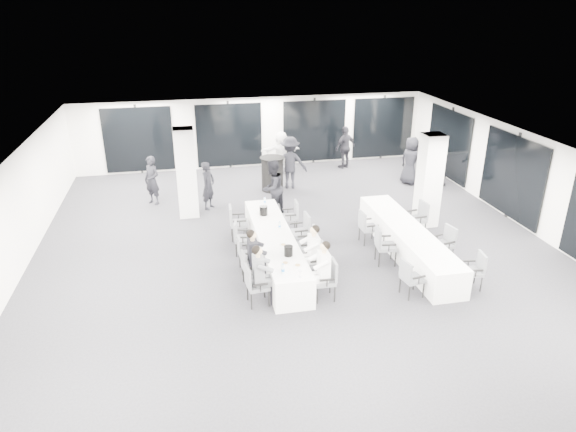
# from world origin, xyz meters

# --- Properties ---
(room) EXTENTS (14.04, 16.04, 2.84)m
(room) POSITION_xyz_m (0.89, 1.11, 1.39)
(room) COLOR #242429
(room) RESTS_ON ground
(column_left) EXTENTS (0.60, 0.60, 2.80)m
(column_left) POSITION_xyz_m (-2.80, 3.20, 1.40)
(column_left) COLOR silver
(column_left) RESTS_ON floor
(column_right) EXTENTS (0.60, 0.60, 2.80)m
(column_right) POSITION_xyz_m (4.20, 1.00, 1.40)
(column_right) COLOR silver
(column_right) RESTS_ON floor
(banquet_table_main) EXTENTS (0.90, 5.00, 0.75)m
(banquet_table_main) POSITION_xyz_m (-0.70, -0.39, 0.38)
(banquet_table_main) COLOR white
(banquet_table_main) RESTS_ON floor
(banquet_table_side) EXTENTS (0.90, 5.00, 0.75)m
(banquet_table_side) POSITION_xyz_m (2.82, -0.76, 0.38)
(banquet_table_side) COLOR white
(banquet_table_side) RESTS_ON floor
(cocktail_table) EXTENTS (0.88, 0.88, 1.22)m
(cocktail_table) POSITION_xyz_m (0.20, 4.96, 0.62)
(cocktail_table) COLOR black
(cocktail_table) RESTS_ON floor
(chair_main_left_near) EXTENTS (0.52, 0.57, 0.95)m
(chair_main_left_near) POSITION_xyz_m (-1.53, -2.37, 0.54)
(chair_main_left_near) COLOR #525459
(chair_main_left_near) RESTS_ON floor
(chair_main_left_second) EXTENTS (0.50, 0.53, 0.88)m
(chair_main_left_second) POSITION_xyz_m (-1.52, -1.53, 0.50)
(chair_main_left_second) COLOR #525459
(chair_main_left_second) RESTS_ON floor
(chair_main_left_mid) EXTENTS (0.48, 0.54, 0.93)m
(chair_main_left_mid) POSITION_xyz_m (-1.53, -0.82, 0.53)
(chair_main_left_mid) COLOR #525459
(chair_main_left_mid) RESTS_ON floor
(chair_main_left_fourth) EXTENTS (0.54, 0.57, 0.91)m
(chair_main_left_fourth) POSITION_xyz_m (-1.53, 0.17, 0.52)
(chair_main_left_fourth) COLOR #525459
(chair_main_left_fourth) RESTS_ON floor
(chair_main_left_far) EXTENTS (0.53, 0.59, 1.00)m
(chair_main_left_far) POSITION_xyz_m (-1.53, 1.13, 0.57)
(chair_main_left_far) COLOR #525459
(chair_main_left_far) RESTS_ON floor
(chair_main_right_near) EXTENTS (0.49, 0.55, 0.95)m
(chair_main_right_near) POSITION_xyz_m (0.14, -2.46, 0.54)
(chair_main_right_near) COLOR #525459
(chair_main_right_near) RESTS_ON floor
(chair_main_right_second) EXTENTS (0.49, 0.55, 0.95)m
(chair_main_right_second) POSITION_xyz_m (0.14, -1.56, 0.54)
(chair_main_right_second) COLOR #525459
(chair_main_right_second) RESTS_ON floor
(chair_main_right_mid) EXTENTS (0.53, 0.59, 1.00)m
(chair_main_right_mid) POSITION_xyz_m (0.14, -0.72, 0.57)
(chair_main_right_mid) COLOR #525459
(chair_main_right_mid) RESTS_ON floor
(chair_main_right_fourth) EXTENTS (0.54, 0.59, 1.02)m
(chair_main_right_fourth) POSITION_xyz_m (0.14, 0.12, 0.58)
(chair_main_right_fourth) COLOR #525459
(chair_main_right_fourth) RESTS_ON floor
(chair_main_right_far) EXTENTS (0.48, 0.54, 0.92)m
(chair_main_right_far) POSITION_xyz_m (0.13, 1.34, 0.53)
(chair_main_right_far) COLOR #525459
(chair_main_right_far) RESTS_ON floor
(chair_side_left_near) EXTENTS (0.52, 0.56, 0.91)m
(chair_side_left_near) POSITION_xyz_m (1.99, -2.76, 0.52)
(chair_side_left_near) COLOR #525459
(chair_side_left_near) RESTS_ON floor
(chair_side_left_mid) EXTENTS (0.57, 0.61, 1.00)m
(chair_side_left_mid) POSITION_xyz_m (1.98, -1.12, 0.57)
(chair_side_left_mid) COLOR #525459
(chair_side_left_mid) RESTS_ON floor
(chair_side_left_far) EXTENTS (0.49, 0.55, 0.94)m
(chair_side_left_far) POSITION_xyz_m (1.99, 0.12, 0.53)
(chair_side_left_far) COLOR #525459
(chair_side_left_far) RESTS_ON floor
(chair_side_right_near) EXTENTS (0.52, 0.56, 0.90)m
(chair_side_right_near) POSITION_xyz_m (3.65, -2.72, 0.51)
(chair_side_right_near) COLOR #525459
(chair_side_right_near) RESTS_ON floor
(chair_side_right_mid) EXTENTS (0.55, 0.59, 0.93)m
(chair_side_right_mid) POSITION_xyz_m (3.65, -1.27, 0.53)
(chair_side_right_mid) COLOR #525459
(chair_side_right_mid) RESTS_ON floor
(chair_side_right_far) EXTENTS (0.55, 0.60, 1.00)m
(chair_side_right_far) POSITION_xyz_m (3.66, 0.36, 0.57)
(chair_side_right_far) COLOR #525459
(chair_side_right_far) RESTS_ON floor
(seated_guest_a) EXTENTS (0.50, 0.38, 1.44)m
(seated_guest_a) POSITION_xyz_m (-1.36, -2.36, 0.81)
(seated_guest_a) COLOR slate
(seated_guest_a) RESTS_ON floor
(seated_guest_b) EXTENTS (0.50, 0.38, 1.44)m
(seated_guest_b) POSITION_xyz_m (-1.36, -1.52, 0.81)
(seated_guest_b) COLOR black
(seated_guest_b) RESTS_ON floor
(seated_guest_c) EXTENTS (0.50, 0.38, 1.44)m
(seated_guest_c) POSITION_xyz_m (-0.03, -2.46, 0.81)
(seated_guest_c) COLOR white
(seated_guest_c) RESTS_ON floor
(seated_guest_d) EXTENTS (0.50, 0.38, 1.44)m
(seated_guest_d) POSITION_xyz_m (-0.03, -1.57, 0.81)
(seated_guest_d) COLOR white
(seated_guest_d) RESTS_ON floor
(standing_guest_a) EXTENTS (0.80, 0.83, 1.78)m
(standing_guest_a) POSITION_xyz_m (-2.14, 3.65, 0.89)
(standing_guest_a) COLOR black
(standing_guest_a) RESTS_ON floor
(standing_guest_b) EXTENTS (1.12, 1.11, 2.03)m
(standing_guest_b) POSITION_xyz_m (-0.20, 2.70, 1.02)
(standing_guest_b) COLOR black
(standing_guest_b) RESTS_ON floor
(standing_guest_c) EXTENTS (1.51, 1.00, 2.13)m
(standing_guest_c) POSITION_xyz_m (0.87, 5.10, 1.07)
(standing_guest_c) COLOR black
(standing_guest_c) RESTS_ON floor
(standing_guest_d) EXTENTS (1.31, 1.08, 1.94)m
(standing_guest_d) POSITION_xyz_m (3.55, 6.99, 0.97)
(standing_guest_d) COLOR black
(standing_guest_d) RESTS_ON floor
(standing_guest_e) EXTENTS (0.96, 1.13, 2.00)m
(standing_guest_e) POSITION_xyz_m (5.30, 4.61, 1.00)
(standing_guest_e) COLOR black
(standing_guest_e) RESTS_ON floor
(standing_guest_f) EXTENTS (1.76, 0.72, 1.89)m
(standing_guest_f) POSITION_xyz_m (0.90, 6.90, 0.95)
(standing_guest_f) COLOR white
(standing_guest_f) RESTS_ON floor
(standing_guest_g) EXTENTS (0.86, 0.86, 1.85)m
(standing_guest_g) POSITION_xyz_m (-3.93, 4.46, 0.93)
(standing_guest_g) COLOR black
(standing_guest_g) RESTS_ON floor
(standing_guest_h) EXTENTS (1.06, 0.98, 1.89)m
(standing_guest_h) POSITION_xyz_m (6.20, 4.34, 0.94)
(standing_guest_h) COLOR black
(standing_guest_h) RESTS_ON floor
(ice_bucket_near) EXTENTS (0.21, 0.21, 0.24)m
(ice_bucket_near) POSITION_xyz_m (-0.60, -1.63, 0.87)
(ice_bucket_near) COLOR black
(ice_bucket_near) RESTS_ON banquet_table_main
(ice_bucket_far) EXTENTS (0.23, 0.23, 0.26)m
(ice_bucket_far) POSITION_xyz_m (-0.77, 0.94, 0.88)
(ice_bucket_far) COLOR black
(ice_bucket_far) RESTS_ON banquet_table_main
(water_bottle_a) EXTENTS (0.08, 0.08, 0.24)m
(water_bottle_a) POSITION_xyz_m (-0.90, -2.47, 0.87)
(water_bottle_a) COLOR silver
(water_bottle_a) RESTS_ON banquet_table_main
(water_bottle_b) EXTENTS (0.06, 0.06, 0.20)m
(water_bottle_b) POSITION_xyz_m (-0.51, -0.08, 0.85)
(water_bottle_b) COLOR silver
(water_bottle_b) RESTS_ON banquet_table_main
(water_bottle_c) EXTENTS (0.06, 0.06, 0.20)m
(water_bottle_c) POSITION_xyz_m (-0.60, 1.75, 0.85)
(water_bottle_c) COLOR silver
(water_bottle_c) RESTS_ON banquet_table_main
(plate_a) EXTENTS (0.20, 0.20, 0.03)m
(plate_a) POSITION_xyz_m (-0.75, -2.00, 0.76)
(plate_a) COLOR white
(plate_a) RESTS_ON banquet_table_main
(plate_b) EXTENTS (0.21, 0.21, 0.03)m
(plate_b) POSITION_xyz_m (-0.50, -2.17, 0.76)
(plate_b) COLOR white
(plate_b) RESTS_ON banquet_table_main
(plate_c) EXTENTS (0.19, 0.19, 0.03)m
(plate_c) POSITION_xyz_m (-0.61, -1.06, 0.76)
(plate_c) COLOR white
(plate_c) RESTS_ON banquet_table_main
(wine_glass) EXTENTS (0.07, 0.07, 0.20)m
(wine_glass) POSITION_xyz_m (-0.56, -2.69, 0.90)
(wine_glass) COLOR silver
(wine_glass) RESTS_ON banquet_table_main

